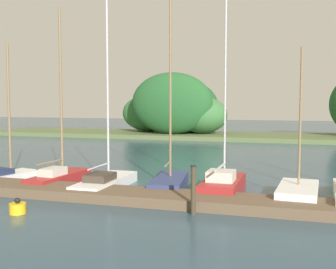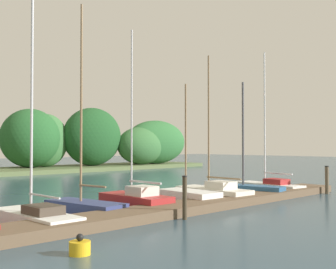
{
  "view_description": "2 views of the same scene",
  "coord_description": "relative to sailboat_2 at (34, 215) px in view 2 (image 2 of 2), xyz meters",
  "views": [
    {
      "loc": [
        2.57,
        -2.4,
        3.51
      ],
      "look_at": [
        -2.54,
        14.27,
        2.15
      ],
      "focal_mm": 44.51,
      "sensor_mm": 36.0,
      "label": 1
    },
    {
      "loc": [
        -11.54,
        -0.3,
        2.66
      ],
      "look_at": [
        2.61,
        13.92,
        3.14
      ],
      "focal_mm": 45.64,
      "sensor_mm": 36.0,
      "label": 2
    }
  ],
  "objects": [
    {
      "name": "far_shore",
      "position": [
        10.65,
        25.0,
        2.32
      ],
      "size": [
        57.3,
        8.0,
        6.61
      ],
      "color": "#56663D",
      "rests_on": "ground"
    },
    {
      "name": "mooring_piling_1",
      "position": [
        4.3,
        -2.81,
        0.44
      ],
      "size": [
        0.19,
        0.19,
        1.56
      ],
      "color": "#3D3323",
      "rests_on": "ground"
    },
    {
      "name": "sailboat_3",
      "position": [
        2.44,
        0.83,
        0.02
      ],
      "size": [
        1.71,
        3.76,
        8.14
      ],
      "rotation": [
        0.0,
        0.0,
        1.72
      ],
      "color": "navy",
      "rests_on": "ground"
    },
    {
      "name": "mooring_piling_2",
      "position": [
        15.63,
        -2.8,
        0.42
      ],
      "size": [
        0.22,
        0.22,
        1.51
      ],
      "color": "brown",
      "rests_on": "ground"
    },
    {
      "name": "sailboat_8",
      "position": [
        14.4,
        0.12,
        0.02
      ],
      "size": [
        1.78,
        4.55,
        8.0
      ],
      "rotation": [
        0.0,
        0.0,
        1.41
      ],
      "color": "white",
      "rests_on": "ground"
    },
    {
      "name": "dock_pier",
      "position": [
        4.72,
        -1.63,
        -0.17
      ],
      "size": [
        24.09,
        1.8,
        0.35
      ],
      "color": "brown",
      "rests_on": "ground"
    },
    {
      "name": "sailboat_2",
      "position": [
        0.0,
        0.0,
        0.0
      ],
      "size": [
        1.28,
        4.33,
        7.71
      ],
      "rotation": [
        0.0,
        0.0,
        1.58
      ],
      "color": "white",
      "rests_on": "ground"
    },
    {
      "name": "sailboat_5",
      "position": [
        7.44,
        -0.02,
        -0.01
      ],
      "size": [
        1.51,
        3.21,
        5.44
      ],
      "rotation": [
        0.0,
        0.0,
        1.5
      ],
      "color": "white",
      "rests_on": "ground"
    },
    {
      "name": "sailboat_6",
      "position": [
        9.32,
        0.07,
        0.03
      ],
      "size": [
        1.6,
        4.27,
        7.05
      ],
      "rotation": [
        0.0,
        0.0,
        1.51
      ],
      "color": "silver",
      "rests_on": "ground"
    },
    {
      "name": "sailboat_7",
      "position": [
        11.69,
        -0.22,
        0.03
      ],
      "size": [
        1.53,
        4.05,
        5.94
      ],
      "rotation": [
        0.0,
        0.0,
        1.73
      ],
      "color": "#285684",
      "rests_on": "ground"
    },
    {
      "name": "channel_buoy_0",
      "position": [
        -1.03,
        -4.3,
        -0.16
      ],
      "size": [
        0.52,
        0.52,
        0.51
      ],
      "color": "gold",
      "rests_on": "ground"
    },
    {
      "name": "sailboat_4",
      "position": [
        4.7,
        0.44,
        0.05
      ],
      "size": [
        1.34,
        3.65,
        7.5
      ],
      "rotation": [
        0.0,
        0.0,
        1.56
      ],
      "color": "maroon",
      "rests_on": "ground"
    }
  ]
}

